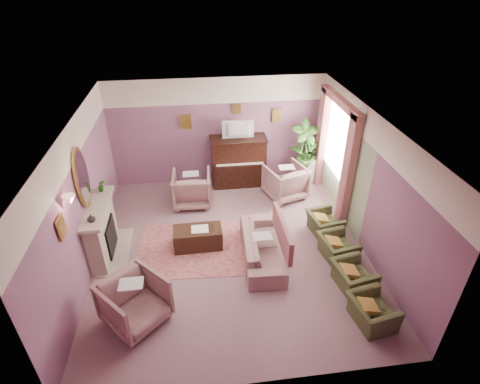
{
  "coord_description": "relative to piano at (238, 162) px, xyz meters",
  "views": [
    {
      "loc": [
        -0.6,
        -6.08,
        5.17
      ],
      "look_at": [
        0.25,
        0.4,
        1.13
      ],
      "focal_mm": 28.0,
      "sensor_mm": 36.0,
      "label": 1
    }
  ],
  "objects": [
    {
      "name": "floor",
      "position": [
        -0.5,
        -2.68,
        -0.65
      ],
      "size": [
        5.5,
        6.0,
        0.01
      ],
      "primitive_type": "cube",
      "color": "#87626B",
      "rests_on": "ground"
    },
    {
      "name": "ceiling",
      "position": [
        -0.5,
        -2.68,
        2.15
      ],
      "size": [
        5.5,
        6.0,
        0.01
      ],
      "primitive_type": "cube",
      "color": "beige",
      "rests_on": "wall_back"
    },
    {
      "name": "wall_back",
      "position": [
        -0.5,
        0.32,
        0.75
      ],
      "size": [
        5.5,
        0.02,
        2.8
      ],
      "primitive_type": "cube",
      "color": "#68446E",
      "rests_on": "floor"
    },
    {
      "name": "wall_front",
      "position": [
        -0.5,
        -5.68,
        0.75
      ],
      "size": [
        5.5,
        0.02,
        2.8
      ],
      "primitive_type": "cube",
      "color": "#68446E",
      "rests_on": "floor"
    },
    {
      "name": "wall_left",
      "position": [
        -3.25,
        -2.68,
        0.75
      ],
      "size": [
        0.02,
        6.0,
        2.8
      ],
      "primitive_type": "cube",
      "color": "#68446E",
      "rests_on": "floor"
    },
    {
      "name": "wall_right",
      "position": [
        2.25,
        -2.68,
        0.75
      ],
      "size": [
        0.02,
        6.0,
        2.8
      ],
      "primitive_type": "cube",
      "color": "#68446E",
      "rests_on": "floor"
    },
    {
      "name": "picture_rail_band",
      "position": [
        -0.5,
        0.31,
        1.82
      ],
      "size": [
        5.5,
        0.01,
        0.65
      ],
      "primitive_type": "cube",
      "color": "white",
      "rests_on": "wall_back"
    },
    {
      "name": "stripe_panel",
      "position": [
        2.23,
        -1.38,
        0.42
      ],
      "size": [
        0.01,
        3.0,
        2.15
      ],
      "primitive_type": "cube",
      "color": "#96A281",
      "rests_on": "wall_right"
    },
    {
      "name": "fireplace_surround",
      "position": [
        -3.09,
        -2.48,
        -0.1
      ],
      "size": [
        0.3,
        1.4,
        1.1
      ],
      "primitive_type": "cube",
      "color": "#AB9E8B",
      "rests_on": "floor"
    },
    {
      "name": "fireplace_inset",
      "position": [
        -2.99,
        -2.48,
        -0.25
      ],
      "size": [
        0.18,
        0.72,
        0.68
      ],
      "primitive_type": "cube",
      "color": "black",
      "rests_on": "floor"
    },
    {
      "name": "fire_ember",
      "position": [
        -2.95,
        -2.48,
        -0.43
      ],
      "size": [
        0.06,
        0.54,
        0.1
      ],
      "primitive_type": "cube",
      "color": "#FF4F0E",
      "rests_on": "floor"
    },
    {
      "name": "mantel_shelf",
      "position": [
        -3.06,
        -2.48,
        0.47
      ],
      "size": [
        0.4,
        1.55,
        0.07
      ],
      "primitive_type": "cube",
      "color": "#AB9E8B",
      "rests_on": "fireplace_surround"
    },
    {
      "name": "hearth",
      "position": [
        -2.89,
        -2.48,
        -0.64
      ],
      "size": [
        0.55,
        1.5,
        0.02
      ],
      "primitive_type": "cube",
      "color": "#AB9E8B",
      "rests_on": "floor"
    },
    {
      "name": "mirror_frame",
      "position": [
        -3.2,
        -2.48,
        1.15
      ],
      "size": [
        0.04,
        0.72,
        1.2
      ],
      "primitive_type": "ellipsoid",
      "color": "#A98A37",
      "rests_on": "wall_left"
    },
    {
      "name": "mirror_glass",
      "position": [
        -3.17,
        -2.48,
        1.15
      ],
      "size": [
        0.01,
        0.6,
        1.06
      ],
      "primitive_type": "ellipsoid",
      "color": "silver",
      "rests_on": "wall_left"
    },
    {
      "name": "sconce_shade",
      "position": [
        -3.12,
        -3.53,
        1.33
      ],
      "size": [
        0.2,
        0.2,
        0.16
      ],
      "primitive_type": "cone",
      "color": "#FFB688",
      "rests_on": "wall_left"
    },
    {
      "name": "piano",
      "position": [
        0.0,
        0.0,
        0.0
      ],
      "size": [
        1.4,
        0.6,
        1.3
      ],
      "primitive_type": "cube",
      "color": "black",
      "rests_on": "floor"
    },
    {
      "name": "piano_keyshelf",
      "position": [
        -0.0,
        -0.35,
        0.07
      ],
      "size": [
        1.3,
        0.12,
        0.06
      ],
      "primitive_type": "cube",
      "color": "black",
      "rests_on": "piano"
    },
    {
      "name": "piano_keys",
      "position": [
        0.0,
        -0.35,
        0.11
      ],
      "size": [
        1.2,
        0.08,
        0.02
      ],
      "primitive_type": "cube",
      "color": "white",
      "rests_on": "piano"
    },
    {
      "name": "piano_top",
      "position": [
        0.0,
        0.0,
        0.66
      ],
      "size": [
        1.45,
        0.65,
        0.04
      ],
      "primitive_type": "cube",
      "color": "black",
      "rests_on": "piano"
    },
    {
      "name": "television",
      "position": [
        0.0,
        -0.05,
        0.95
      ],
      "size": [
        0.8,
        0.12,
        0.48
      ],
      "primitive_type": "imported",
      "color": "black",
      "rests_on": "piano"
    },
    {
      "name": "print_back_left",
      "position": [
        -1.3,
        0.28,
        1.07
      ],
      "size": [
        0.3,
        0.03,
        0.38
      ],
      "primitive_type": "cube",
      "color": "#A98A37",
      "rests_on": "wall_back"
    },
    {
      "name": "print_back_right",
      "position": [
        1.05,
        0.28,
        1.13
      ],
      "size": [
        0.26,
        0.03,
        0.34
      ],
      "primitive_type": "cube",
      "color": "#A98A37",
      "rests_on": "wall_back"
    },
    {
      "name": "print_back_mid",
      "position": [
        0.0,
        0.28,
        1.35
      ],
      "size": [
        0.22,
        0.03,
        0.26
      ],
      "primitive_type": "cube",
      "color": "#A98A37",
      "rests_on": "wall_back"
    },
    {
      "name": "print_left_wall",
      "position": [
        -3.21,
        -3.88,
        1.07
      ],
      "size": [
        0.03,
        0.28,
        0.36
      ],
      "primitive_type": "cube",
      "color": "#A98A37",
      "rests_on": "wall_left"
    },
    {
      "name": "window_blind",
      "position": [
        2.2,
        -1.13,
        1.05
      ],
      "size": [
        0.03,
        1.4,
        1.8
      ],
      "primitive_type": "cube",
      "color": "beige",
      "rests_on": "wall_right"
    },
    {
      "name": "curtain_left",
      "position": [
        2.12,
        -2.05,
        0.65
      ],
      "size": [
        0.16,
        0.34,
        2.6
      ],
      "primitive_type": "cube",
      "color": "#965256",
      "rests_on": "floor"
    },
    {
      "name": "curtain_right",
      "position": [
        2.12,
        -0.21,
        0.65
      ],
      "size": [
        0.16,
        0.34,
        2.6
      ],
      "primitive_type": "cube",
      "color": "#965256",
      "rests_on": "floor"
    },
    {
      "name": "pelmet",
      "position": [
        2.12,
        -1.13,
        1.91
      ],
      "size": [
        0.16,
        2.2,
        0.16
      ],
      "primitive_type": "cube",
      "color": "#965256",
      "rests_on": "wall_right"
    },
    {
      "name": "mantel_plant",
      "position": [
        -3.05,
        -1.93,
        0.64
      ],
      "size": [
        0.16,
        0.16,
        0.28
      ],
      "primitive_type": "imported",
      "color": "#2A551C",
      "rests_on": "mantel_shelf"
    },
    {
      "name": "mantel_vase",
      "position": [
        -3.05,
        -2.98,
        0.58
      ],
      "size": [
        0.16,
        0.16,
        0.16
      ],
      "primitive_type": "imported",
      "color": "white",
      "rests_on": "mantel_shelf"
    },
    {
      "name": "area_rug",
      "position": [
        -1.18,
        -2.59,
        -0.64
      ],
      "size": [
        2.6,
        1.94,
        0.01
      ],
      "primitive_type": "cube",
      "rotation": [
        0.0,
        0.0,
        -0.06
      ],
      "color": "#AC595B",
      "rests_on": "floor"
    },
    {
      "name": "coffee_table",
      "position": [
        -1.18,
        -2.53,
        -0.43
      ],
      "size": [
        1.01,
        0.51,
        0.45
      ],
      "primitive_type": "cube",
      "rotation": [
        0.0,
        0.0,
        0.01
      ],
      "color": "black",
      "rests_on": "floor"
    },
    {
      "name": "table_paper",
      "position": [
        -1.13,
        -2.53,
        -0.2
      ],
      "size": [
        0.35,
        0.28,
        0.01
      ],
      "primitive_type": "cube",
      "color": "white",
      "rests_on": "coffee_table"
    },
    {
      "name": "sofa",
      "position": [
        0.09,
        -3.04,
        -0.27
      ],
      "size": [
        0.63,
        1.9,
        0.77
      ],
      "primitive_type": "imported",
      "color": "gray",
      "rests_on": "floor"
    },
    {
      "name": "sofa_throw",
      "position": [
        0.49,
        -3.04,
        -0.05
      ],
      "size": [
        0.1,
        1.44,
        0.53
      ],
      "primitive_type": "cube",
      "color": "#965256",
      "rests_on": "sofa"
    },
    {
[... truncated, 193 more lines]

